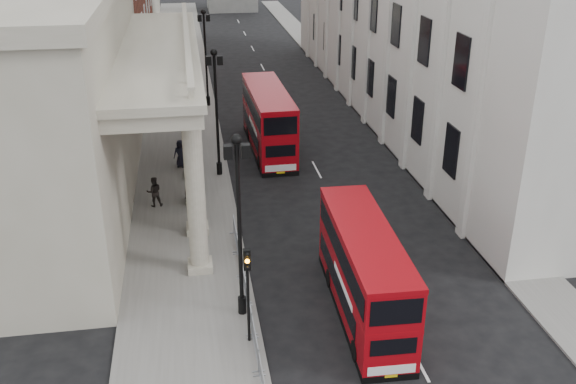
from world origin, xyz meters
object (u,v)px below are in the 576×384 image
at_px(bus_far, 268,119).
at_px(pedestrian_a, 189,193).
at_px(pedestrian_b, 154,192).
at_px(lamp_post_south, 239,215).
at_px(pedestrian_c, 181,153).
at_px(traffic_light, 248,279).
at_px(lamp_post_mid, 216,104).
at_px(lamp_post_north, 205,51).
at_px(bus_near, 364,270).

distance_m(bus_far, pedestrian_a, 10.82).
bearing_deg(pedestrian_b, lamp_post_south, 101.52).
relative_size(pedestrian_b, pedestrian_c, 0.97).
distance_m(pedestrian_a, pedestrian_b, 2.06).
bearing_deg(pedestrian_a, traffic_light, -104.27).
bearing_deg(lamp_post_mid, lamp_post_south, -90.00).
height_order(pedestrian_a, pedestrian_b, pedestrian_b).
bearing_deg(traffic_light, lamp_post_south, 92.84).
distance_m(traffic_light, bus_far, 22.66).
bearing_deg(bus_far, lamp_post_north, 107.15).
height_order(lamp_post_north, bus_far, lamp_post_north).
height_order(lamp_post_south, pedestrian_a, lamp_post_south).
relative_size(lamp_post_mid, pedestrian_b, 4.52).
bearing_deg(lamp_post_north, bus_near, -80.78).
distance_m(lamp_post_north, bus_near, 33.12).
bearing_deg(lamp_post_mid, lamp_post_north, 90.00).
bearing_deg(traffic_light, pedestrian_c, 97.50).
distance_m(lamp_post_north, traffic_light, 34.07).
bearing_deg(traffic_light, pedestrian_b, 107.01).
bearing_deg(lamp_post_south, lamp_post_mid, 90.00).
xyz_separation_m(bus_far, pedestrian_c, (-6.37, -2.58, -1.29)).
bearing_deg(lamp_post_south, pedestrian_b, 109.30).
bearing_deg(bus_near, lamp_post_mid, 109.33).
xyz_separation_m(traffic_light, bus_far, (3.78, 22.33, -0.75)).
xyz_separation_m(bus_far, pedestrian_a, (-5.94, -8.94, -1.42)).
distance_m(traffic_light, bus_near, 5.47).
distance_m(lamp_post_mid, traffic_light, 18.11).
bearing_deg(traffic_light, bus_near, 15.51).
distance_m(pedestrian_a, pedestrian_c, 6.37).
bearing_deg(pedestrian_c, pedestrian_b, -88.62).
height_order(lamp_post_north, pedestrian_a, lamp_post_north).
bearing_deg(bus_far, pedestrian_b, -133.90).
distance_m(lamp_post_south, lamp_post_north, 32.00).
distance_m(lamp_post_mid, pedestrian_c, 4.90).
bearing_deg(lamp_post_north, pedestrian_a, -95.71).
distance_m(bus_far, pedestrian_c, 7.00).
height_order(bus_far, pedestrian_a, bus_far).
bearing_deg(bus_far, pedestrian_c, -159.15).
height_order(lamp_post_mid, bus_near, lamp_post_mid).
bearing_deg(bus_far, lamp_post_south, -101.99).
bearing_deg(pedestrian_a, bus_near, -81.86).
height_order(lamp_post_mid, lamp_post_north, same).
bearing_deg(lamp_post_north, pedestrian_b, -101.39).
height_order(lamp_post_north, bus_near, lamp_post_north).
xyz_separation_m(lamp_post_mid, pedestrian_b, (-4.09, -4.32, -3.87)).
bearing_deg(lamp_post_south, bus_near, -6.25).
distance_m(lamp_post_mid, bus_near, 17.62).
relative_size(lamp_post_south, bus_far, 0.79).
height_order(lamp_post_south, pedestrian_c, lamp_post_south).
xyz_separation_m(lamp_post_north, pedestrian_a, (-2.06, -20.62, -3.97)).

